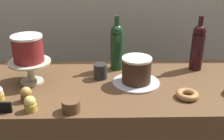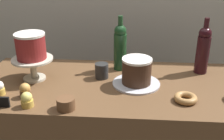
# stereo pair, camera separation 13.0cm
# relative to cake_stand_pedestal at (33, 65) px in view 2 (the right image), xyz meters

# --- Properties ---
(cake_stand_pedestal) EXTENTS (0.22, 0.22, 0.13)m
(cake_stand_pedestal) POSITION_rel_cake_stand_pedestal_xyz_m (0.00, 0.00, 0.00)
(cake_stand_pedestal) COLOR beige
(cake_stand_pedestal) RESTS_ON display_counter
(white_layer_cake) EXTENTS (0.16, 0.16, 0.14)m
(white_layer_cake) POSITION_rel_cake_stand_pedestal_xyz_m (0.00, -0.00, 0.11)
(white_layer_cake) COLOR maroon
(white_layer_cake) RESTS_ON cake_stand_pedestal
(silver_serving_platter) EXTENTS (0.26, 0.26, 0.01)m
(silver_serving_platter) POSITION_rel_cake_stand_pedestal_xyz_m (0.57, -0.02, -0.08)
(silver_serving_platter) COLOR silver
(silver_serving_platter) RESTS_ON display_counter
(chocolate_round_cake) EXTENTS (0.16, 0.16, 0.14)m
(chocolate_round_cake) POSITION_rel_cake_stand_pedestal_xyz_m (0.57, -0.02, -0.01)
(chocolate_round_cake) COLOR #3D2619
(chocolate_round_cake) RESTS_ON silver_serving_platter
(wine_bottle_dark_red) EXTENTS (0.08, 0.08, 0.33)m
(wine_bottle_dark_red) POSITION_rel_cake_stand_pedestal_xyz_m (0.95, 0.17, 0.06)
(wine_bottle_dark_red) COLOR black
(wine_bottle_dark_red) RESTS_ON display_counter
(wine_bottle_green) EXTENTS (0.08, 0.08, 0.33)m
(wine_bottle_green) POSITION_rel_cake_stand_pedestal_xyz_m (0.47, 0.18, 0.06)
(wine_bottle_green) COLOR #193D1E
(wine_bottle_green) RESTS_ON display_counter
(cupcake_caramel) EXTENTS (0.06, 0.06, 0.07)m
(cupcake_caramel) POSITION_rel_cake_stand_pedestal_xyz_m (0.03, -0.21, -0.05)
(cupcake_caramel) COLOR brown
(cupcake_caramel) RESTS_ON display_counter
(cupcake_lemon) EXTENTS (0.06, 0.06, 0.07)m
(cupcake_lemon) POSITION_rel_cake_stand_pedestal_xyz_m (0.07, -0.29, -0.05)
(cupcake_lemon) COLOR gold
(cupcake_lemon) RESTS_ON display_counter
(donut_maple) EXTENTS (0.11, 0.11, 0.03)m
(donut_maple) POSITION_rel_cake_stand_pedestal_xyz_m (0.80, -0.19, -0.07)
(donut_maple) COLOR #B27F47
(donut_maple) RESTS_ON display_counter
(cookie_stack) EXTENTS (0.08, 0.08, 0.05)m
(cookie_stack) POSITION_rel_cake_stand_pedestal_xyz_m (0.25, -0.30, -0.06)
(cookie_stack) COLOR brown
(cookie_stack) RESTS_ON display_counter
(price_sign_chalkboard) EXTENTS (0.07, 0.01, 0.05)m
(price_sign_chalkboard) POSITION_rel_cake_stand_pedestal_xyz_m (-0.05, -0.31, -0.06)
(price_sign_chalkboard) COLOR black
(price_sign_chalkboard) RESTS_ON display_counter
(coffee_cup_ceramic) EXTENTS (0.08, 0.08, 0.08)m
(coffee_cup_ceramic) POSITION_rel_cake_stand_pedestal_xyz_m (0.38, 0.05, -0.04)
(coffee_cup_ceramic) COLOR #282828
(coffee_cup_ceramic) RESTS_ON display_counter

